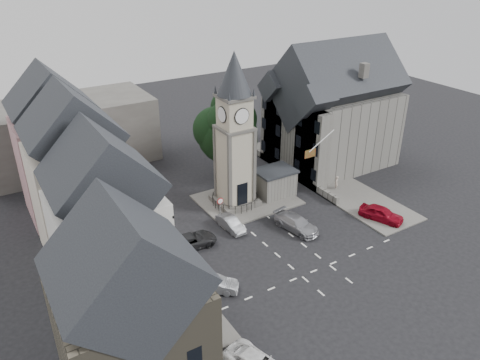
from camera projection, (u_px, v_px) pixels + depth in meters
ground at (278, 240)px, 44.20m from camera, size 120.00×120.00×0.00m
pavement_west at (129, 247)px, 42.94m from camera, size 6.00×30.00×0.14m
pavement_east at (321, 177)px, 55.85m from camera, size 6.00×26.00×0.14m
central_island at (247, 200)px, 50.97m from camera, size 10.00×8.00×0.16m
road_markings at (316, 270)px, 40.00m from camera, size 20.00×8.00×0.01m
clock_tower at (235, 133)px, 46.65m from camera, size 4.86×4.86×16.25m
stone_shelter at (275, 182)px, 51.46m from camera, size 4.30×3.30×3.08m
town_tree at (227, 126)px, 51.91m from camera, size 7.20×7.20×10.80m
warning_sign_post at (220, 205)px, 45.95m from camera, size 0.70×0.19×2.85m
terrace_pink at (59, 152)px, 46.25m from camera, size 8.10×7.60×12.80m
terrace_cream at (80, 184)px, 40.15m from camera, size 8.10×7.60×12.80m
terrace_tudor at (109, 231)px, 34.22m from camera, size 8.10×7.60×12.00m
building_sw_stone at (132, 323)px, 27.03m from camera, size 8.60×7.60×10.40m
backdrop_west at (70, 133)px, 58.20m from camera, size 20.00×10.00×8.00m
east_building at (332, 116)px, 57.02m from camera, size 14.40×11.40×12.60m
east_boundary_wall at (292, 174)px, 55.90m from camera, size 0.40×16.00×0.90m
flagpole at (322, 141)px, 47.82m from camera, size 3.68×0.10×2.74m
car_west_blue at (186, 288)px, 37.02m from camera, size 3.90×2.60×1.23m
car_west_silver at (214, 284)px, 37.40m from camera, size 3.98×3.52×1.31m
car_west_grey at (191, 241)px, 42.87m from camera, size 4.85×2.45×1.31m
car_island_silver at (231, 224)px, 45.57m from camera, size 1.56×3.81×1.23m
car_island_east at (296, 223)px, 45.42m from camera, size 2.84×5.17×1.42m
car_east_red at (381, 214)px, 47.01m from camera, size 3.34×4.76×1.50m
pedestrian at (336, 183)px, 52.88m from camera, size 0.73×0.70×1.68m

